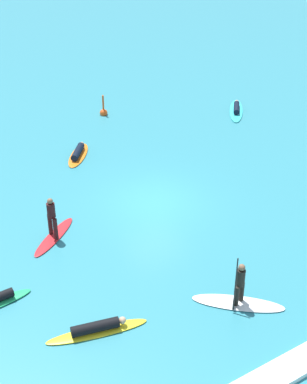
{
  "coord_description": "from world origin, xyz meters",
  "views": [
    {
      "loc": [
        -11.07,
        -17.74,
        13.45
      ],
      "look_at": [
        0.0,
        0.0,
        0.5
      ],
      "focal_mm": 53.79,
      "sensor_mm": 36.0,
      "label": 1
    }
  ],
  "objects_px": {
    "surfer_on_red_board": "(53,226)",
    "surfer_on_teal_board": "(236,109)",
    "surfer_on_orange_board": "(78,153)",
    "surfer_on_yellow_board": "(97,329)",
    "marker_buoy": "(104,112)",
    "surfer_on_white_board": "(239,296)"
  },
  "relations": [
    {
      "from": "surfer_on_red_board",
      "to": "surfer_on_teal_board",
      "type": "bearing_deg",
      "value": -13.97
    },
    {
      "from": "surfer_on_yellow_board",
      "to": "surfer_on_teal_board",
      "type": "relative_size",
      "value": 1.13
    },
    {
      "from": "surfer_on_orange_board",
      "to": "surfer_on_yellow_board",
      "type": "height_order",
      "value": "surfer_on_yellow_board"
    },
    {
      "from": "surfer_on_yellow_board",
      "to": "surfer_on_white_board",
      "type": "height_order",
      "value": "surfer_on_white_board"
    },
    {
      "from": "surfer_on_orange_board",
      "to": "surfer_on_white_board",
      "type": "bearing_deg",
      "value": -140.35
    },
    {
      "from": "surfer_on_white_board",
      "to": "surfer_on_red_board",
      "type": "distance_m",
      "value": 7.78
    },
    {
      "from": "surfer_on_red_board",
      "to": "surfer_on_white_board",
      "type": "bearing_deg",
      "value": -97.82
    },
    {
      "from": "surfer_on_orange_board",
      "to": "surfer_on_white_board",
      "type": "height_order",
      "value": "surfer_on_white_board"
    },
    {
      "from": "surfer_on_orange_board",
      "to": "surfer_on_teal_board",
      "type": "xyz_separation_m",
      "value": [
        10.07,
        0.1,
        -0.03
      ]
    },
    {
      "from": "surfer_on_yellow_board",
      "to": "surfer_on_red_board",
      "type": "distance_m",
      "value": 5.55
    },
    {
      "from": "surfer_on_orange_board",
      "to": "surfer_on_yellow_board",
      "type": "xyz_separation_m",
      "value": [
        -4.67,
        -11.13,
        0.01
      ]
    },
    {
      "from": "surfer_on_teal_board",
      "to": "surfer_on_orange_board",
      "type": "bearing_deg",
      "value": 130.08
    },
    {
      "from": "surfer_on_orange_board",
      "to": "surfer_on_yellow_board",
      "type": "relative_size",
      "value": 0.73
    },
    {
      "from": "surfer_on_red_board",
      "to": "marker_buoy",
      "type": "bearing_deg",
      "value": 16.12
    },
    {
      "from": "surfer_on_yellow_board",
      "to": "marker_buoy",
      "type": "xyz_separation_m",
      "value": [
        8.05,
        14.86,
        0.0
      ]
    },
    {
      "from": "surfer_on_yellow_board",
      "to": "marker_buoy",
      "type": "relative_size",
      "value": 2.62
    },
    {
      "from": "surfer_on_white_board",
      "to": "surfer_on_orange_board",
      "type": "bearing_deg",
      "value": -47.96
    },
    {
      "from": "surfer_on_yellow_board",
      "to": "surfer_on_red_board",
      "type": "height_order",
      "value": "surfer_on_red_board"
    },
    {
      "from": "surfer_on_yellow_board",
      "to": "surfer_on_red_board",
      "type": "xyz_separation_m",
      "value": [
        0.9,
        5.46,
        0.37
      ]
    },
    {
      "from": "surfer_on_orange_board",
      "to": "surfer_on_yellow_board",
      "type": "bearing_deg",
      "value": -162.97
    },
    {
      "from": "surfer_on_yellow_board",
      "to": "surfer_on_red_board",
      "type": "relative_size",
      "value": 1.29
    },
    {
      "from": "surfer_on_yellow_board",
      "to": "surfer_on_orange_board",
      "type": "bearing_deg",
      "value": 81.22
    }
  ]
}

